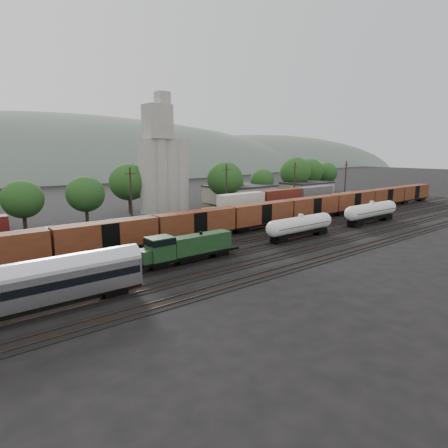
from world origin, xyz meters
TOP-DOWN VIEW (x-y plane):
  - ground at (0.00, 0.00)m, footprint 600.00×600.00m
  - tracks at (0.00, 0.00)m, footprint 180.00×33.20m
  - green_locomotive at (-16.91, -5.00)m, footprint 15.32×2.70m
  - tank_car_a at (6.78, -5.00)m, footprint 15.77×2.82m
  - tank_car_b at (29.43, -5.00)m, footprint 17.20×3.08m
  - passenger_coach at (-37.47, -10.00)m, footprint 22.33×2.75m
  - orange_locomotive at (2.91, 10.00)m, footprint 16.50×2.75m
  - boxcar_string at (-0.59, 5.00)m, footprint 153.60×2.90m
  - container_wall at (-11.06, 15.00)m, footprint 164.96×2.60m
  - grain_silo at (3.28, 36.00)m, footprint 13.40×5.00m
  - industrial_sheds at (6.63, 35.25)m, footprint 119.38×17.26m
  - tree_band at (-8.56, 36.85)m, footprint 166.50×23.21m
  - utility_poles at (0.00, 22.00)m, footprint 122.20×0.36m
  - distant_hills at (23.92, 260.00)m, footprint 860.00×286.00m

SIDE VIEW (x-z plane):
  - distant_hills at x=23.92m, z-range -85.56..44.44m
  - ground at x=0.00m, z-range 0.00..0.00m
  - tracks at x=0.00m, z-range -0.05..0.15m
  - green_locomotive at x=-16.91m, z-range 0.31..4.36m
  - orange_locomotive at x=2.91m, z-range 0.31..4.43m
  - tank_car_a at x=6.78m, z-range 0.41..4.54m
  - container_wall at x=-11.06m, z-range -0.40..5.40m
  - industrial_sheds at x=6.63m, z-range 0.01..5.11m
  - tank_car_b at x=29.43m, z-range 0.42..4.93m
  - passenger_coach at x=-37.47m, z-range 0.58..5.65m
  - boxcar_string at x=-0.59m, z-range 1.02..5.22m
  - utility_poles at x=0.00m, z-range 0.21..12.21m
  - tree_band at x=-8.56m, z-range 0.54..15.03m
  - grain_silo at x=3.28m, z-range -3.24..25.76m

